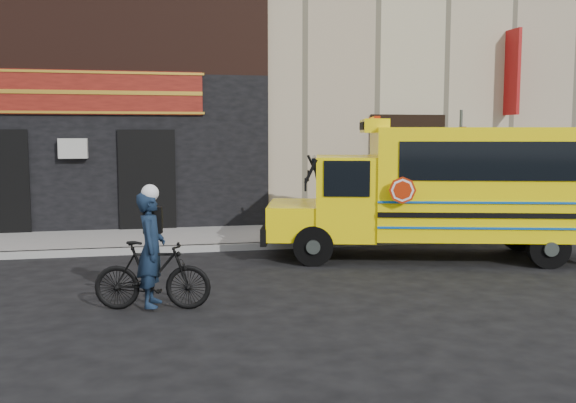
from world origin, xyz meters
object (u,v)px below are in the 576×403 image
Objects in this scene: bicycle at (152,275)px; cyclist at (151,252)px; school_bus at (449,187)px; sign_pole at (460,171)px.

bicycle is 0.34m from cyclist.
school_bus is at bearing -54.37° from bicycle.
school_bus is 6.75m from cyclist.
cyclist is at bearing -148.77° from sign_pole.
sign_pole is 1.84× the size of cyclist.
bicycle is (-7.16, -4.38, -1.23)m from sign_pole.
school_bus is 6.80m from bicycle.
school_bus is 4.19× the size of cyclist.
sign_pole reaches higher than bicycle.
school_bus reaches higher than bicycle.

